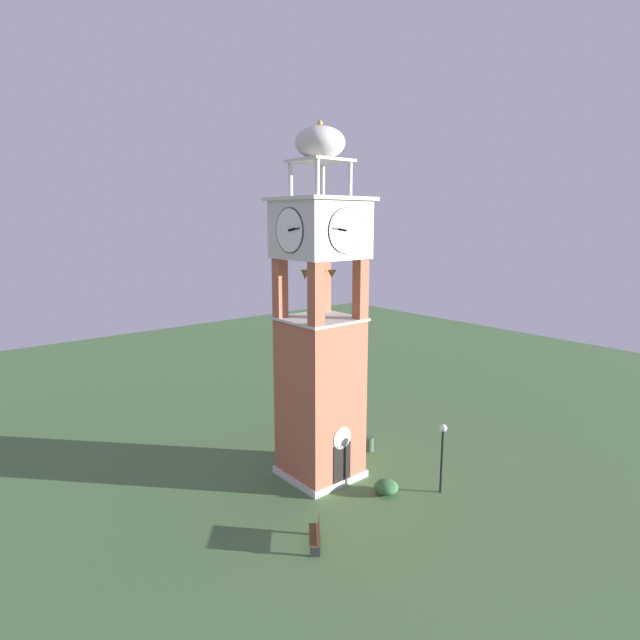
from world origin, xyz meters
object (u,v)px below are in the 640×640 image
(trash_bin, at_px, (369,444))
(lamp_post, at_px, (442,445))
(park_bench, at_px, (316,534))
(clock_tower, at_px, (320,341))

(trash_bin, bearing_deg, lamp_post, -96.57)
(park_bench, xyz_separation_m, trash_bin, (7.86, 4.84, -0.08))
(park_bench, bearing_deg, clock_tower, 48.77)
(clock_tower, xyz_separation_m, trash_bin, (3.94, 0.38, -6.68))
(clock_tower, distance_m, park_bench, 8.88)
(lamp_post, distance_m, trash_bin, 5.85)
(clock_tower, bearing_deg, park_bench, -131.23)
(clock_tower, xyz_separation_m, lamp_post, (3.31, -5.08, -4.65))
(park_bench, height_order, lamp_post, lamp_post)
(clock_tower, relative_size, lamp_post, 5.01)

